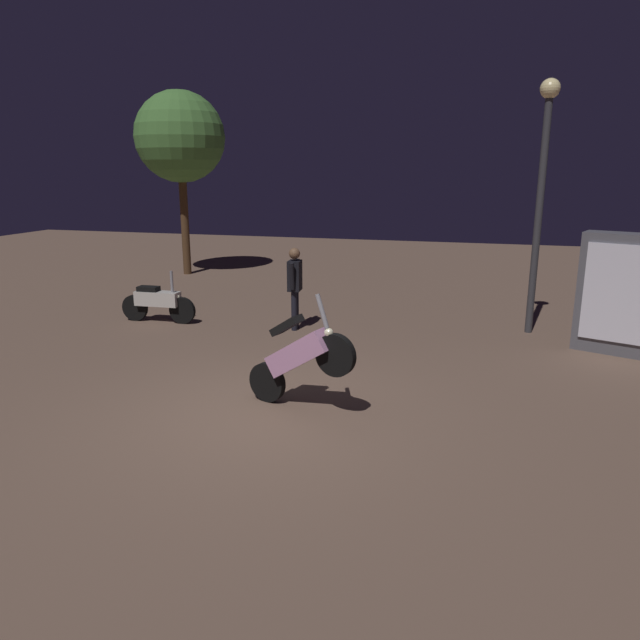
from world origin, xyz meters
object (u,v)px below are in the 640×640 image
streetlamp_near (542,176)px  kiosk_billboard (628,295)px  motorcycle_pink_foreground (299,357)px  person_rider_beside (295,281)px  motorcycle_white_parked_left (158,302)px

streetlamp_near → kiosk_billboard: 2.69m
motorcycle_pink_foreground → person_rider_beside: size_ratio=0.99×
motorcycle_pink_foreground → motorcycle_white_parked_left: 5.67m
motorcycle_white_parked_left → streetlamp_near: (7.52, 1.26, 2.59)m
kiosk_billboard → motorcycle_pink_foreground: bearing=60.4°
motorcycle_pink_foreground → streetlamp_near: size_ratio=0.34×
motorcycle_pink_foreground → kiosk_billboard: size_ratio=0.78×
person_rider_beside → streetlamp_near: bearing=6.8°
motorcycle_pink_foreground → motorcycle_white_parked_left: size_ratio=0.98×
motorcycle_white_parked_left → kiosk_billboard: (9.00, 0.21, 0.61)m
person_rider_beside → streetlamp_near: size_ratio=0.35×
streetlamp_near → kiosk_billboard: bearing=-35.2°
motorcycle_pink_foreground → streetlamp_near: streetlamp_near is taller
motorcycle_white_parked_left → streetlamp_near: bearing=7.5°
motorcycle_white_parked_left → person_rider_beside: (2.97, 0.22, 0.55)m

